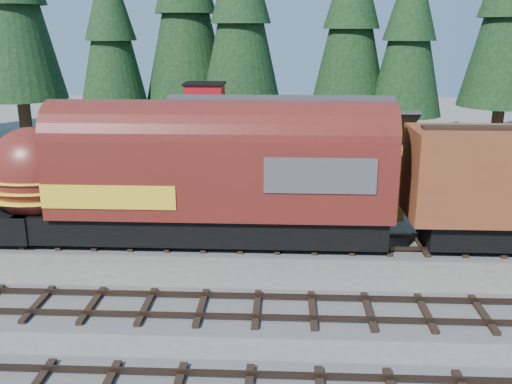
{
  "coord_description": "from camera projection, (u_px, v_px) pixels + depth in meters",
  "views": [
    {
      "loc": [
        0.19,
        -18.62,
        8.82
      ],
      "look_at": [
        -0.91,
        4.0,
        2.35
      ],
      "focal_mm": 40.0,
      "sensor_mm": 36.0,
      "label": 1
    }
  ],
  "objects": [
    {
      "name": "ground",
      "position": [
        276.0,
        286.0,
        20.32
      ],
      "size": [
        120.0,
        120.0,
        0.0
      ],
      "primitive_type": "plane",
      "color": "#6B665B",
      "rests_on": "ground"
    },
    {
      "name": "track_spur",
      "position": [
        130.0,
        166.0,
        38.05
      ],
      "size": [
        32.0,
        3.2,
        0.33
      ],
      "color": "#4C4947",
      "rests_on": "ground"
    },
    {
      "name": "depot",
      "position": [
        279.0,
        147.0,
        29.59
      ],
      "size": [
        12.8,
        7.0,
        5.3
      ],
      "color": "orange",
      "rests_on": "ground"
    },
    {
      "name": "conifer_backdrop",
      "position": [
        352.0,
        7.0,
        40.69
      ],
      "size": [
        80.39,
        21.27,
        17.3
      ],
      "color": "black",
      "rests_on": "ground"
    },
    {
      "name": "locomotive",
      "position": [
        178.0,
        183.0,
        23.61
      ],
      "size": [
        17.11,
        3.4,
        4.65
      ],
      "color": "black",
      "rests_on": "ground"
    },
    {
      "name": "caboose",
      "position": [
        192.0,
        129.0,
        37.17
      ],
      "size": [
        9.86,
        2.86,
        5.13
      ],
      "color": "black",
      "rests_on": "ground"
    }
  ]
}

